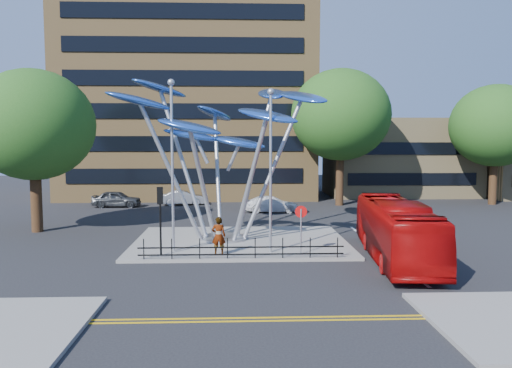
{
  "coord_description": "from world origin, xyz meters",
  "views": [
    {
      "loc": [
        -1.22,
        -22.09,
        5.93
      ],
      "look_at": [
        -0.2,
        4.0,
        3.57
      ],
      "focal_mm": 35.0,
      "sensor_mm": 36.0,
      "label": 1
    }
  ],
  "objects_px": {
    "parked_car_left": "(117,199)",
    "parked_car_right": "(271,204)",
    "tree_left": "(33,125)",
    "pedestrian": "(219,236)",
    "leaf_sculpture": "(222,122)",
    "parked_car_mid": "(184,198)",
    "traffic_light_island": "(160,206)",
    "street_lamp_right": "(271,156)",
    "tree_far": "(495,126)",
    "red_bus": "(396,230)",
    "no_entry_sign_island": "(301,221)",
    "tree_right": "(341,115)",
    "street_lamp_left": "(172,150)"
  },
  "relations": [
    {
      "from": "no_entry_sign_island",
      "to": "pedestrian",
      "type": "height_order",
      "value": "no_entry_sign_island"
    },
    {
      "from": "traffic_light_island",
      "to": "no_entry_sign_island",
      "type": "height_order",
      "value": "traffic_light_island"
    },
    {
      "from": "leaf_sculpture",
      "to": "parked_car_left",
      "type": "distance_m",
      "value": 18.76
    },
    {
      "from": "tree_far",
      "to": "parked_car_left",
      "type": "bearing_deg",
      "value": -179.25
    },
    {
      "from": "red_bus",
      "to": "tree_far",
      "type": "bearing_deg",
      "value": 58.83
    },
    {
      "from": "tree_far",
      "to": "no_entry_sign_island",
      "type": "bearing_deg",
      "value": -135.75
    },
    {
      "from": "street_lamp_right",
      "to": "parked_car_right",
      "type": "distance_m",
      "value": 15.68
    },
    {
      "from": "traffic_light_island",
      "to": "tree_right",
      "type": "bearing_deg",
      "value": 56.31
    },
    {
      "from": "tree_right",
      "to": "parked_car_mid",
      "type": "xyz_separation_m",
      "value": [
        -14.0,
        0.7,
        -7.39
      ]
    },
    {
      "from": "traffic_light_island",
      "to": "parked_car_left",
      "type": "xyz_separation_m",
      "value": [
        -6.7,
        19.06,
        -1.9
      ]
    },
    {
      "from": "no_entry_sign_island",
      "to": "pedestrian",
      "type": "xyz_separation_m",
      "value": [
        -4.12,
        -0.02,
        -0.7
      ]
    },
    {
      "from": "tree_left",
      "to": "street_lamp_right",
      "type": "xyz_separation_m",
      "value": [
        14.5,
        -7.0,
        -1.7
      ]
    },
    {
      "from": "pedestrian",
      "to": "parked_car_mid",
      "type": "height_order",
      "value": "pedestrian"
    },
    {
      "from": "no_entry_sign_island",
      "to": "traffic_light_island",
      "type": "bearing_deg",
      "value": -179.87
    },
    {
      "from": "street_lamp_right",
      "to": "parked_car_right",
      "type": "xyz_separation_m",
      "value": [
        1.11,
        15.0,
        -4.45
      ]
    },
    {
      "from": "pedestrian",
      "to": "parked_car_left",
      "type": "distance_m",
      "value": 21.33
    },
    {
      "from": "tree_left",
      "to": "parked_car_right",
      "type": "xyz_separation_m",
      "value": [
        15.61,
        8.0,
        -6.15
      ]
    },
    {
      "from": "traffic_light_island",
      "to": "parked_car_mid",
      "type": "relative_size",
      "value": 0.87
    },
    {
      "from": "traffic_light_island",
      "to": "pedestrian",
      "type": "distance_m",
      "value": 3.24
    },
    {
      "from": "leaf_sculpture",
      "to": "street_lamp_right",
      "type": "distance_m",
      "value": 4.83
    },
    {
      "from": "street_lamp_right",
      "to": "parked_car_left",
      "type": "bearing_deg",
      "value": 123.31
    },
    {
      "from": "parked_car_left",
      "to": "parked_car_right",
      "type": "height_order",
      "value": "parked_car_left"
    },
    {
      "from": "parked_car_left",
      "to": "leaf_sculpture",
      "type": "bearing_deg",
      "value": -146.2
    },
    {
      "from": "leaf_sculpture",
      "to": "red_bus",
      "type": "bearing_deg",
      "value": -29.51
    },
    {
      "from": "traffic_light_island",
      "to": "no_entry_sign_island",
      "type": "relative_size",
      "value": 1.4
    },
    {
      "from": "street_lamp_left",
      "to": "street_lamp_right",
      "type": "bearing_deg",
      "value": -5.71
    },
    {
      "from": "leaf_sculpture",
      "to": "parked_car_mid",
      "type": "relative_size",
      "value": 3.24
    },
    {
      "from": "tree_right",
      "to": "no_entry_sign_island",
      "type": "relative_size",
      "value": 4.94
    },
    {
      "from": "leaf_sculpture",
      "to": "tree_far",
      "type": "bearing_deg",
      "value": 32.48
    },
    {
      "from": "tree_far",
      "to": "street_lamp_right",
      "type": "bearing_deg",
      "value": -138.53
    },
    {
      "from": "tree_left",
      "to": "pedestrian",
      "type": "xyz_separation_m",
      "value": [
        11.88,
        -7.5,
        -5.68
      ]
    },
    {
      "from": "street_lamp_left",
      "to": "parked_car_mid",
      "type": "bearing_deg",
      "value": 94.48
    },
    {
      "from": "traffic_light_island",
      "to": "street_lamp_right",
      "type": "bearing_deg",
      "value": 5.19
    },
    {
      "from": "parked_car_right",
      "to": "red_bus",
      "type": "bearing_deg",
      "value": -161.9
    },
    {
      "from": "tree_right",
      "to": "tree_left",
      "type": "distance_m",
      "value": 25.09
    },
    {
      "from": "street_lamp_right",
      "to": "parked_car_mid",
      "type": "relative_size",
      "value": 2.11
    },
    {
      "from": "leaf_sculpture",
      "to": "street_lamp_left",
      "type": "height_order",
      "value": "leaf_sculpture"
    },
    {
      "from": "traffic_light_island",
      "to": "parked_car_right",
      "type": "height_order",
      "value": "traffic_light_island"
    },
    {
      "from": "street_lamp_right",
      "to": "pedestrian",
      "type": "distance_m",
      "value": 4.8
    },
    {
      "from": "tree_right",
      "to": "tree_far",
      "type": "relative_size",
      "value": 1.12
    },
    {
      "from": "tree_far",
      "to": "parked_car_left",
      "type": "relative_size",
      "value": 2.58
    },
    {
      "from": "no_entry_sign_island",
      "to": "red_bus",
      "type": "xyz_separation_m",
      "value": [
        4.6,
        -0.74,
        -0.35
      ]
    },
    {
      "from": "tree_left",
      "to": "red_bus",
      "type": "relative_size",
      "value": 0.98
    },
    {
      "from": "street_lamp_left",
      "to": "street_lamp_right",
      "type": "height_order",
      "value": "street_lamp_left"
    },
    {
      "from": "tree_right",
      "to": "parked_car_mid",
      "type": "height_order",
      "value": "tree_right"
    },
    {
      "from": "tree_right",
      "to": "leaf_sculpture",
      "type": "distance_m",
      "value": 18.37
    },
    {
      "from": "tree_left",
      "to": "street_lamp_right",
      "type": "distance_m",
      "value": 16.19
    },
    {
      "from": "parked_car_left",
      "to": "no_entry_sign_island",
      "type": "bearing_deg",
      "value": -143.38
    },
    {
      "from": "parked_car_left",
      "to": "pedestrian",
      "type": "bearing_deg",
      "value": -152.44
    },
    {
      "from": "street_lamp_right",
      "to": "pedestrian",
      "type": "height_order",
      "value": "street_lamp_right"
    }
  ]
}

